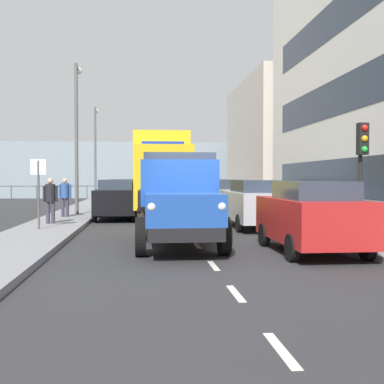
{
  "coord_description": "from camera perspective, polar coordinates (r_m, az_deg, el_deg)",
  "views": [
    {
      "loc": [
        1.43,
        11.43,
        1.8
      ],
      "look_at": [
        -0.75,
        -10.1,
        1.17
      ],
      "focal_mm": 45.47,
      "sensor_mm": 36.0,
      "label": 1
    }
  ],
  "objects": [
    {
      "name": "traffic_light_near",
      "position": [
        14.62,
        19.3,
        4.22
      ],
      "size": [
        0.28,
        0.41,
        3.2
      ],
      "color": "black",
      "rests_on": "sidewalk_left"
    },
    {
      "name": "ground_plane",
      "position": [
        20.63,
        -1.78,
        -3.33
      ],
      "size": [
        80.0,
        80.0,
        0.0
      ],
      "primitive_type": "plane",
      "color": "#2D2D30"
    },
    {
      "name": "pedestrian_near_railing",
      "position": [
        21.24,
        -14.68,
        -0.24
      ],
      "size": [
        0.53,
        0.34,
        1.64
      ],
      "color": "#383342",
      "rests_on": "sidewalk_right"
    },
    {
      "name": "street_sign",
      "position": [
        16.36,
        -17.57,
        1.19
      ],
      "size": [
        0.5,
        0.07,
        2.25
      ],
      "color": "#4C4C4C",
      "rests_on": "sidewalk_right"
    },
    {
      "name": "sidewalk_right",
      "position": [
        20.82,
        -14.62,
        -3.13
      ],
      "size": [
        2.2,
        40.92,
        0.15
      ],
      "primitive_type": "cube",
      "color": "gray",
      "rests_on": "ground_plane"
    },
    {
      "name": "lamp_post_promenade",
      "position": [
        23.0,
        -13.36,
        7.61
      ],
      "size": [
        0.32,
        1.14,
        6.84
      ],
      "color": "#59595B",
      "rests_on": "sidewalk_right"
    },
    {
      "name": "road_centreline_markings",
      "position": [
        19.59,
        -1.57,
        -3.59
      ],
      "size": [
        0.12,
        35.68,
        0.01
      ],
      "color": "silver",
      "rests_on": "ground_plane"
    },
    {
      "name": "car_teal_oppositeside_1",
      "position": [
        27.37,
        -8.18,
        -0.24
      ],
      "size": [
        1.85,
        4.04,
        1.72
      ],
      "color": "#1E6670",
      "rests_on": "ground_plane"
    },
    {
      "name": "car_grey_kerbside_2",
      "position": [
        23.14,
        4.21,
        -0.56
      ],
      "size": [
        1.93,
        4.57,
        1.72
      ],
      "color": "slate",
      "rests_on": "ground_plane"
    },
    {
      "name": "lamp_post_far",
      "position": [
        35.14,
        -11.26,
        5.36
      ],
      "size": [
        0.32,
        1.14,
        6.62
      ],
      "color": "#59595B",
      "rests_on": "sidewalk_right"
    },
    {
      "name": "sidewalk_left",
      "position": [
        21.45,
        10.68,
        -2.97
      ],
      "size": [
        2.2,
        40.92,
        0.15
      ],
      "primitive_type": "cube",
      "color": "gray",
      "rests_on": "ground_plane"
    },
    {
      "name": "car_white_oppositeside_2",
      "position": [
        33.77,
        -7.72,
        0.13
      ],
      "size": [
        1.83,
        4.27,
        1.72
      ],
      "color": "white",
      "rests_on": "ground_plane"
    },
    {
      "name": "car_maroon_kerbside_3",
      "position": [
        28.92,
        2.2,
        -0.12
      ],
      "size": [
        1.83,
        4.31,
        1.72
      ],
      "color": "maroon",
      "rests_on": "ground_plane"
    },
    {
      "name": "sea_horizon",
      "position": [
        43.99,
        -3.92,
        2.58
      ],
      "size": [
        80.0,
        0.8,
        5.0
      ],
      "primitive_type": "cube",
      "color": "#84939E",
      "rests_on": "ground_plane"
    },
    {
      "name": "car_black_oppositeside_0",
      "position": [
        21.22,
        -8.88,
        -0.79
      ],
      "size": [
        1.8,
        3.96,
        1.72
      ],
      "color": "black",
      "rests_on": "ground_plane"
    },
    {
      "name": "seawall_railing",
      "position": [
        40.4,
        -3.75,
        0.42
      ],
      "size": [
        28.08,
        0.08,
        1.2
      ],
      "color": "#4C5156",
      "rests_on": "ground_plane"
    },
    {
      "name": "truck_vintage_blue",
      "position": [
        12.48,
        -1.59,
        -1.18
      ],
      "size": [
        2.17,
        5.64,
        2.43
      ],
      "color": "black",
      "rests_on": "ground_plane"
    },
    {
      "name": "lorry_cargo_yellow",
      "position": [
        22.98,
        -3.72,
        2.36
      ],
      "size": [
        2.58,
        8.2,
        3.87
      ],
      "color": "gold",
      "rests_on": "ground_plane"
    },
    {
      "name": "building_far_block",
      "position": [
        36.42,
        11.1,
        5.71
      ],
      "size": [
        6.73,
        12.53,
        8.76
      ],
      "color": "beige",
      "rests_on": "ground_plane"
    },
    {
      "name": "car_red_kerbside_near",
      "position": [
        11.98,
        13.82,
        -2.71
      ],
      "size": [
        1.85,
        3.89,
        1.72
      ],
      "color": "#B21E1E",
      "rests_on": "ground_plane"
    },
    {
      "name": "car_silver_kerbside_1",
      "position": [
        17.54,
        7.45,
        -1.29
      ],
      "size": [
        1.87,
        4.42,
        1.72
      ],
      "color": "#B7BABF",
      "rests_on": "ground_plane"
    },
    {
      "name": "pedestrian_couple_b",
      "position": [
        18.23,
        -16.28,
        -0.55
      ],
      "size": [
        0.53,
        0.34,
        1.64
      ],
      "color": "#383342",
      "rests_on": "sidewalk_right"
    }
  ]
}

